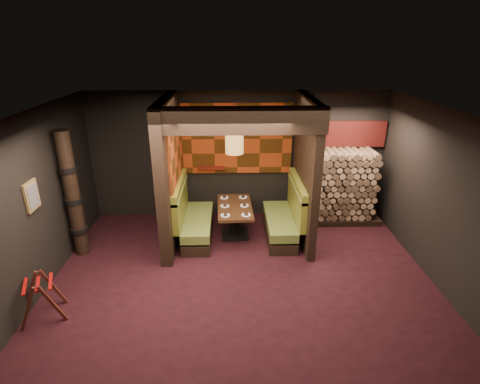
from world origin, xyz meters
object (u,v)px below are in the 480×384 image
booth_bench_right (285,219)px  luggage_rack (41,296)px  booth_bench_left (193,220)px  firewood_stack (342,187)px  pendant_lamp (234,142)px  totem_column (73,196)px  dining_table (235,216)px

booth_bench_right → luggage_rack: 4.55m
booth_bench_left → firewood_stack: firewood_stack is taller
pendant_lamp → totem_column: pendant_lamp is taller
booth_bench_left → pendant_lamp: size_ratio=1.54×
pendant_lamp → firewood_stack: bearing=16.2°
booth_bench_left → totem_column: size_ratio=0.67×
luggage_rack → dining_table: bearing=39.8°
luggage_rack → booth_bench_right: bearing=31.0°
pendant_lamp → booth_bench_right: bearing=-0.3°
luggage_rack → totem_column: size_ratio=0.32×
booth_bench_left → dining_table: 0.87m
booth_bench_left → booth_bench_right: 1.89m
booth_bench_right → totem_column: 4.10m
booth_bench_right → dining_table: (-1.03, 0.06, 0.04)m
pendant_lamp → firewood_stack: (2.38, 0.69, -1.22)m
dining_table → firewood_stack: size_ratio=0.75×
booth_bench_left → luggage_rack: (-2.01, -2.34, -0.05)m
booth_bench_right → totem_column: bearing=-172.1°
booth_bench_left → luggage_rack: size_ratio=2.07×
booth_bench_right → pendant_lamp: size_ratio=1.54×
dining_table → pendant_lamp: 1.60m
pendant_lamp → totem_column: size_ratio=0.43×
luggage_rack → firewood_stack: (5.25, 3.04, 0.46)m
booth_bench_right → luggage_rack: booth_bench_right is taller
dining_table → totem_column: size_ratio=0.54×
pendant_lamp → luggage_rack: size_ratio=1.35×
luggage_rack → totem_column: 1.98m
booth_bench_left → totem_column: (-2.09, -0.55, 0.79)m
pendant_lamp → dining_table: bearing=90.0°
totem_column → firewood_stack: 5.49m
booth_bench_left → booth_bench_right: same height
booth_bench_left → pendant_lamp: pendant_lamp is taller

